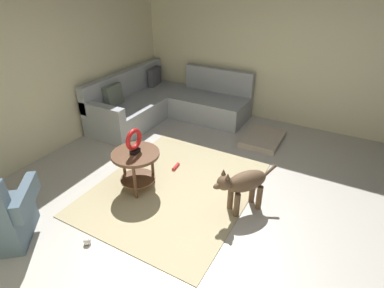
# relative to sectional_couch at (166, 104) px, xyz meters

# --- Properties ---
(ground_plane) EXTENTS (6.00, 6.00, 0.10)m
(ground_plane) POSITION_rel_sectional_couch_xyz_m (-1.99, -2.02, -0.34)
(ground_plane) COLOR #B7B2A8
(wall_back) EXTENTS (6.00, 0.12, 2.70)m
(wall_back) POSITION_rel_sectional_couch_xyz_m (-1.99, 0.92, 1.06)
(wall_back) COLOR beige
(wall_back) RESTS_ON ground_plane
(wall_right) EXTENTS (0.12, 6.00, 2.70)m
(wall_right) POSITION_rel_sectional_couch_xyz_m (0.95, -2.02, 1.06)
(wall_right) COLOR beige
(wall_right) RESTS_ON ground_plane
(area_rug) EXTENTS (2.30, 1.90, 0.01)m
(area_rug) POSITION_rel_sectional_couch_xyz_m (-1.84, -1.32, -0.28)
(area_rug) COLOR tan
(area_rug) RESTS_ON ground_plane
(sectional_couch) EXTENTS (2.20, 2.25, 0.88)m
(sectional_couch) POSITION_rel_sectional_couch_xyz_m (0.00, 0.00, 0.00)
(sectional_couch) COLOR #9EA3A8
(sectional_couch) RESTS_ON ground_plane
(side_table) EXTENTS (0.60, 0.60, 0.54)m
(side_table) POSITION_rel_sectional_couch_xyz_m (-2.05, -0.90, 0.13)
(side_table) COLOR brown
(side_table) RESTS_ON ground_plane
(torus_sculpture) EXTENTS (0.28, 0.08, 0.33)m
(torus_sculpture) POSITION_rel_sectional_couch_xyz_m (-2.05, -0.90, 0.42)
(torus_sculpture) COLOR black
(torus_sculpture) RESTS_ON side_table
(dog_bed_mat) EXTENTS (0.80, 0.60, 0.09)m
(dog_bed_mat) POSITION_rel_sectional_couch_xyz_m (-0.01, -1.94, -0.24)
(dog_bed_mat) COLOR #B2A38E
(dog_bed_mat) RESTS_ON ground_plane
(dog) EXTENTS (0.72, 0.54, 0.63)m
(dog) POSITION_rel_sectional_couch_xyz_m (-1.80, -2.24, 0.09)
(dog) COLOR brown
(dog) RESTS_ON ground_plane
(dog_toy_ball) EXTENTS (0.08, 0.08, 0.08)m
(dog_toy_ball) POSITION_rel_sectional_couch_xyz_m (-3.08, -1.02, -0.25)
(dog_toy_ball) COLOR silver
(dog_toy_ball) RESTS_ON ground_plane
(dog_toy_rope) EXTENTS (0.17, 0.07, 0.05)m
(dog_toy_rope) POSITION_rel_sectional_couch_xyz_m (-1.42, -1.09, -0.26)
(dog_toy_rope) COLOR red
(dog_toy_rope) RESTS_ON ground_plane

